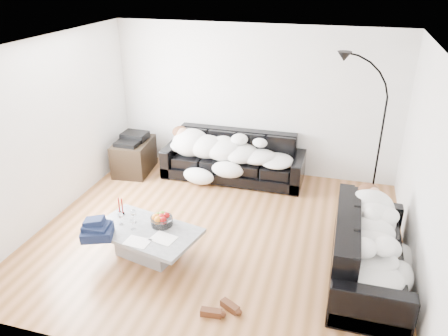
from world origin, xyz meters
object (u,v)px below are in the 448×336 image
(sofa_right, at_px, (370,249))
(wine_glass_c, at_px, (133,224))
(wine_glass_b, at_px, (121,218))
(sleeper_back, at_px, (233,146))
(stereo, at_px, (132,138))
(candle_left, at_px, (119,206))
(candle_right, at_px, (122,207))
(wine_glass_a, at_px, (134,216))
(av_cabinet, at_px, (134,156))
(shoes, at_px, (220,309))
(floor_lamp, at_px, (381,137))
(sleeper_right, at_px, (373,233))
(coffee_table, at_px, (147,242))
(fruit_bowl, at_px, (162,219))
(sofa_back, at_px, (233,157))

(sofa_right, height_order, wine_glass_c, sofa_right)
(sofa_right, distance_m, wine_glass_b, 3.13)
(sleeper_back, height_order, stereo, sleeper_back)
(candle_left, height_order, candle_right, candle_right)
(wine_glass_a, xyz_separation_m, av_cabinet, (-1.09, 2.16, -0.19))
(shoes, distance_m, floor_lamp, 3.81)
(wine_glass_c, xyz_separation_m, candle_left, (-0.36, 0.31, 0.03))
(sleeper_right, relative_size, shoes, 4.31)
(sleeper_back, relative_size, sleeper_right, 1.21)
(coffee_table, height_order, shoes, coffee_table)
(shoes, relative_size, floor_lamp, 0.20)
(fruit_bowl, bearing_deg, sofa_back, 81.68)
(shoes, height_order, stereo, stereo)
(sofa_right, relative_size, shoes, 5.03)
(wine_glass_b, bearing_deg, floor_lamp, 37.98)
(fruit_bowl, xyz_separation_m, shoes, (1.06, -0.91, -0.43))
(candle_left, bearing_deg, wine_glass_b, -58.42)
(sofa_right, relative_size, av_cabinet, 2.34)
(sleeper_right, height_order, fruit_bowl, sleeper_right)
(sofa_right, bearing_deg, stereo, 64.40)
(candle_left, xyz_separation_m, stereo, (-0.80, 2.01, 0.14))
(coffee_table, xyz_separation_m, wine_glass_a, (-0.22, 0.12, 0.29))
(wine_glass_c, bearing_deg, sleeper_back, 75.37)
(sleeper_back, height_order, coffee_table, sleeper_back)
(sleeper_right, xyz_separation_m, candle_left, (-3.27, -0.06, -0.12))
(shoes, xyz_separation_m, stereo, (-2.52, 3.03, 0.61))
(av_cabinet, bearing_deg, sofa_right, -31.24)
(sofa_right, bearing_deg, candle_right, 91.34)
(shoes, bearing_deg, sofa_right, 41.40)
(candle_left, height_order, stereo, stereo)
(stereo, bearing_deg, sofa_right, -24.51)
(sofa_back, height_order, stereo, sofa_back)
(wine_glass_a, bearing_deg, shoes, -31.24)
(fruit_bowl, distance_m, av_cabinet, 2.58)
(coffee_table, xyz_separation_m, shoes, (1.21, -0.75, -0.15))
(sofa_right, distance_m, fruit_bowl, 2.61)
(sofa_right, relative_size, candle_left, 8.53)
(candle_right, height_order, stereo, stereo)
(fruit_bowl, bearing_deg, wine_glass_b, -164.85)
(sofa_right, height_order, stereo, sofa_right)
(sleeper_back, distance_m, floor_lamp, 2.41)
(av_cabinet, bearing_deg, candle_left, -74.03)
(candle_right, bearing_deg, sleeper_back, 66.54)
(sleeper_right, xyz_separation_m, fruit_bowl, (-2.60, -0.17, -0.15))
(sofa_back, relative_size, floor_lamp, 1.21)
(wine_glass_a, height_order, av_cabinet, av_cabinet)
(candle_left, relative_size, candle_right, 0.98)
(sleeper_back, bearing_deg, candle_left, -114.79)
(sleeper_right, relative_size, coffee_table, 1.28)
(wine_glass_a, bearing_deg, sleeper_right, 4.18)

